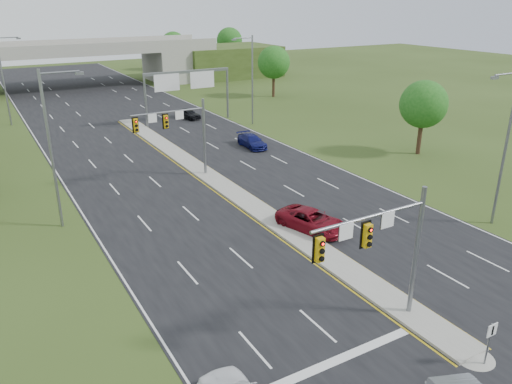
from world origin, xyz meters
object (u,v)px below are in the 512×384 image
(signal_mast_near, at_px, (385,242))
(car_far_b, at_px, (252,141))
(sign_gantry, at_px, (187,82))
(car_far_c, at_px, (188,114))
(overpass, at_px, (76,68))
(car_far_a, at_px, (312,220))
(signal_mast_far, at_px, (180,128))
(keep_right_sign, at_px, (490,337))

(signal_mast_near, xyz_separation_m, car_far_b, (10.43, 30.82, -4.04))
(sign_gantry, bearing_deg, car_far_c, 68.23)
(overpass, xyz_separation_m, car_far_a, (1.50, -69.42, -2.81))
(signal_mast_far, relative_size, overpass, 0.09)
(signal_mast_far, bearing_deg, car_far_b, 29.17)
(sign_gantry, height_order, overpass, overpass)
(signal_mast_far, relative_size, keep_right_sign, 3.18)
(signal_mast_far, distance_m, sign_gantry, 21.91)
(signal_mast_near, height_order, signal_mast_far, same)
(car_far_b, bearing_deg, overpass, 101.69)
(sign_gantry, relative_size, overpass, 0.14)
(car_far_a, height_order, car_far_b, car_far_a)
(signal_mast_far, distance_m, overpass, 55.13)
(car_far_c, bearing_deg, signal_mast_near, -117.83)
(overpass, bearing_deg, car_far_b, -80.58)
(sign_gantry, relative_size, car_far_b, 2.53)
(keep_right_sign, distance_m, car_far_b, 36.22)
(signal_mast_near, relative_size, car_far_a, 1.34)
(car_far_b, bearing_deg, signal_mast_far, -148.56)
(car_far_a, distance_m, car_far_c, 36.93)
(car_far_a, relative_size, car_far_b, 1.14)
(car_far_a, bearing_deg, signal_mast_far, 88.15)
(signal_mast_near, distance_m, car_far_a, 11.98)
(overpass, height_order, car_far_a, overpass)
(car_far_c, bearing_deg, overpass, 86.74)
(car_far_a, bearing_deg, keep_right_sign, -112.22)
(keep_right_sign, bearing_deg, car_far_a, 84.33)
(signal_mast_far, xyz_separation_m, car_far_a, (3.76, -14.35, -3.98))
(car_far_c, bearing_deg, sign_gantry, -127.86)
(signal_mast_far, xyz_separation_m, car_far_c, (9.78, 22.08, -4.02))
(keep_right_sign, xyz_separation_m, overpass, (0.00, 84.53, 2.04))
(car_far_a, bearing_deg, signal_mast_near, -126.01)
(keep_right_sign, distance_m, car_far_a, 15.20)
(overpass, bearing_deg, car_far_a, -88.76)
(keep_right_sign, relative_size, car_far_b, 0.48)
(signal_mast_far, height_order, car_far_b, signal_mast_far)
(keep_right_sign, height_order, sign_gantry, sign_gantry)
(car_far_b, height_order, car_far_c, car_far_c)
(overpass, distance_m, car_far_a, 69.50)
(overpass, bearing_deg, car_far_c, -77.16)
(sign_gantry, bearing_deg, keep_right_sign, -97.70)
(overpass, height_order, car_far_c, overpass)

